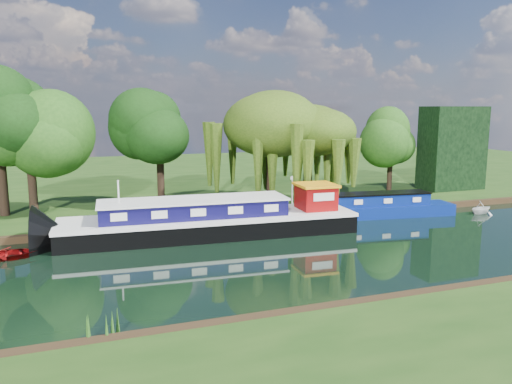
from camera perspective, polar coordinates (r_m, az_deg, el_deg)
name	(u,v)px	position (r m, az deg, el deg)	size (l,w,h in m)	color
ground	(356,248)	(30.63, 11.31, -6.32)	(120.00, 120.00, 0.00)	black
far_bank	(211,174)	(61.64, -5.19, 2.01)	(120.00, 52.00, 0.45)	#17360E
dutch_barge	(213,220)	(32.97, -4.94, -3.22)	(19.51, 5.49, 4.07)	black
narrowboat	(368,208)	(39.30, 12.67, -1.78)	(13.93, 3.98, 2.01)	navy
red_dinghy	(11,258)	(31.30, -26.24, -6.79)	(2.28, 3.20, 0.66)	maroon
white_cruiser	(481,214)	(43.48, 24.31, -2.28)	(1.85, 2.15, 1.13)	silver
willow_left	(271,126)	(41.37, 1.68, 7.56)	(7.34, 7.34, 8.79)	black
willow_right	(308,140)	(40.66, 6.00, 5.97)	(5.99, 5.99, 7.29)	black
tree_far_left	(28,133)	(39.19, -24.56, 6.12)	(5.50, 5.50, 8.86)	black
tree_far_mid	(159,132)	(41.41, -11.00, 6.74)	(5.24, 5.24, 8.58)	black
tree_far_right	(391,141)	(49.40, 15.18, 5.63)	(4.19, 4.19, 6.85)	black
conifer_hedge	(452,148)	(52.26, 21.50, 4.69)	(6.00, 3.00, 8.00)	black
lamppost	(292,183)	(39.46, 4.18, 0.99)	(0.36, 0.36, 2.56)	silver
mooring_posts	(291,207)	(37.43, 4.06, -1.76)	(19.16, 0.16, 1.00)	silver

